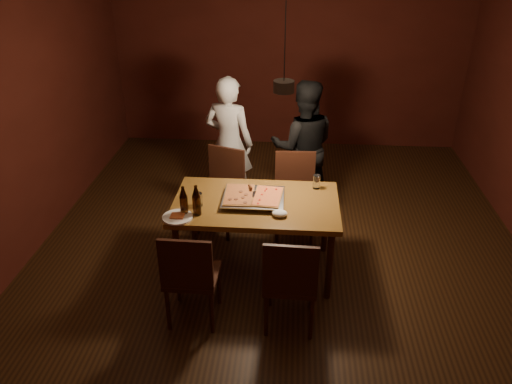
# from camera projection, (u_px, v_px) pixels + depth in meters

# --- Properties ---
(room_shell) EXTENTS (6.00, 6.00, 6.00)m
(room_shell) POSITION_uv_depth(u_px,v_px,m) (283.00, 125.00, 4.41)
(room_shell) COLOR #38210F
(room_shell) RESTS_ON ground
(dining_table) EXTENTS (1.50, 0.90, 0.75)m
(dining_table) POSITION_uv_depth(u_px,v_px,m) (256.00, 209.00, 4.55)
(dining_table) COLOR brown
(dining_table) RESTS_ON floor
(chair_far_left) EXTENTS (0.53, 0.53, 0.49)m
(chair_far_left) POSITION_uv_depth(u_px,v_px,m) (223.00, 182.00, 5.34)
(chair_far_left) COLOR #38190F
(chair_far_left) RESTS_ON floor
(chair_far_right) EXTENTS (0.44, 0.44, 0.49)m
(chair_far_right) POSITION_uv_depth(u_px,v_px,m) (295.00, 187.00, 5.24)
(chair_far_right) COLOR #38190F
(chair_far_right) RESTS_ON floor
(chair_near_left) EXTENTS (0.43, 0.43, 0.49)m
(chair_near_left) POSITION_uv_depth(u_px,v_px,m) (190.00, 271.00, 3.96)
(chair_near_left) COLOR #38190F
(chair_near_left) RESTS_ON floor
(chair_near_right) EXTENTS (0.43, 0.43, 0.49)m
(chair_near_right) POSITION_uv_depth(u_px,v_px,m) (290.00, 276.00, 3.90)
(chair_near_right) COLOR #38190F
(chair_near_right) RESTS_ON floor
(pizza_tray) EXTENTS (0.55, 0.45, 0.05)m
(pizza_tray) POSITION_uv_depth(u_px,v_px,m) (254.00, 199.00, 4.52)
(pizza_tray) COLOR silver
(pizza_tray) RESTS_ON dining_table
(pizza_meat) EXTENTS (0.27, 0.42, 0.02)m
(pizza_meat) POSITION_uv_depth(u_px,v_px,m) (239.00, 195.00, 4.52)
(pizza_meat) COLOR maroon
(pizza_meat) RESTS_ON pizza_tray
(pizza_cheese) EXTENTS (0.28, 0.41, 0.02)m
(pizza_cheese) POSITION_uv_depth(u_px,v_px,m) (268.00, 196.00, 4.49)
(pizza_cheese) COLOR gold
(pizza_cheese) RESTS_ON pizza_tray
(spatula) EXTENTS (0.15, 0.26, 0.04)m
(spatula) POSITION_uv_depth(u_px,v_px,m) (253.00, 194.00, 4.51)
(spatula) COLOR silver
(spatula) RESTS_ON pizza_tray
(beer_bottle_a) EXTENTS (0.07, 0.07, 0.26)m
(beer_bottle_a) POSITION_uv_depth(u_px,v_px,m) (184.00, 201.00, 4.27)
(beer_bottle_a) COLOR black
(beer_bottle_a) RESTS_ON dining_table
(beer_bottle_b) EXTENTS (0.07, 0.07, 0.28)m
(beer_bottle_b) POSITION_uv_depth(u_px,v_px,m) (196.00, 200.00, 4.26)
(beer_bottle_b) COLOR black
(beer_bottle_b) RESTS_ON dining_table
(water_glass_left) EXTENTS (0.08, 0.08, 0.12)m
(water_glass_left) POSITION_uv_depth(u_px,v_px,m) (198.00, 199.00, 4.43)
(water_glass_left) COLOR silver
(water_glass_left) RESTS_ON dining_table
(water_glass_right) EXTENTS (0.07, 0.07, 0.14)m
(water_glass_right) POSITION_uv_depth(u_px,v_px,m) (316.00, 182.00, 4.72)
(water_glass_right) COLOR silver
(water_glass_right) RESTS_ON dining_table
(plate_slice) EXTENTS (0.26, 0.26, 0.03)m
(plate_slice) POSITION_uv_depth(u_px,v_px,m) (177.00, 217.00, 4.26)
(plate_slice) COLOR white
(plate_slice) RESTS_ON dining_table
(napkin) EXTENTS (0.13, 0.10, 0.06)m
(napkin) POSITION_uv_depth(u_px,v_px,m) (280.00, 213.00, 4.28)
(napkin) COLOR white
(napkin) RESTS_ON dining_table
(diner_white) EXTENTS (0.64, 0.50, 1.55)m
(diner_white) POSITION_uv_depth(u_px,v_px,m) (229.00, 143.00, 5.68)
(diner_white) COLOR silver
(diner_white) RESTS_ON floor
(diner_dark) EXTENTS (0.77, 0.61, 1.52)m
(diner_dark) POSITION_uv_depth(u_px,v_px,m) (303.00, 147.00, 5.61)
(diner_dark) COLOR black
(diner_dark) RESTS_ON floor
(pendant_lamp) EXTENTS (0.18, 0.18, 1.10)m
(pendant_lamp) POSITION_uv_depth(u_px,v_px,m) (284.00, 85.00, 4.24)
(pendant_lamp) COLOR black
(pendant_lamp) RESTS_ON ceiling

